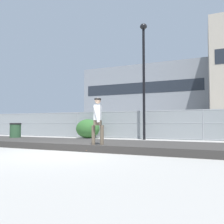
% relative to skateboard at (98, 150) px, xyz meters
% --- Properties ---
extents(ground_plane, '(120.00, 120.00, 0.00)m').
position_rel_skateboard_xyz_m(ground_plane, '(-0.96, -0.89, -0.06)').
color(ground_plane, gray).
extents(gravel_berm, '(17.69, 2.88, 0.26)m').
position_rel_skateboard_xyz_m(gravel_berm, '(-0.96, 1.24, 0.07)').
color(gravel_berm, '#33302D').
rests_on(gravel_berm, ground_plane).
extents(skateboard, '(0.82, 0.42, 0.07)m').
position_rel_skateboard_xyz_m(skateboard, '(0.00, 0.00, 0.00)').
color(skateboard, '#9E5B33').
rests_on(skateboard, ground_plane).
extents(skater, '(0.72, 0.62, 1.85)m').
position_rel_skateboard_xyz_m(skater, '(0.00, 0.00, 1.08)').
color(skater, black).
rests_on(skater, skateboard).
extents(chain_fence, '(26.10, 0.06, 1.85)m').
position_rel_skateboard_xyz_m(chain_fence, '(-0.96, 7.27, 0.88)').
color(chain_fence, gray).
rests_on(chain_fence, ground_plane).
extents(street_lamp, '(0.44, 0.44, 7.34)m').
position_rel_skateboard_xyz_m(street_lamp, '(-0.01, 6.47, 4.46)').
color(street_lamp, black).
rests_on(street_lamp, ground_plane).
extents(parked_car_near, '(4.47, 2.09, 1.66)m').
position_rel_skateboard_xyz_m(parked_car_near, '(-6.96, 9.74, 0.78)').
color(parked_car_near, black).
rests_on(parked_car_near, ground_plane).
extents(parked_car_mid, '(4.44, 2.03, 1.66)m').
position_rel_skateboard_xyz_m(parked_car_mid, '(-0.40, 9.73, 0.78)').
color(parked_car_mid, '#566B4C').
rests_on(parked_car_mid, ground_plane).
extents(library_building, '(29.11, 12.05, 14.50)m').
position_rel_skateboard_xyz_m(library_building, '(-10.00, 47.50, 7.19)').
color(library_building, slate).
rests_on(library_building, ground_plane).
extents(shrub_left, '(1.68, 1.37, 1.30)m').
position_rel_skateboard_xyz_m(shrub_left, '(-3.94, 6.37, 0.59)').
color(shrub_left, '#2D5B28').
rests_on(shrub_left, ground_plane).
extents(trash_bin, '(0.59, 0.59, 1.03)m').
position_rel_skateboard_xyz_m(trash_bin, '(-5.88, 1.93, 0.46)').
color(trash_bin, '#2D5133').
rests_on(trash_bin, ground_plane).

